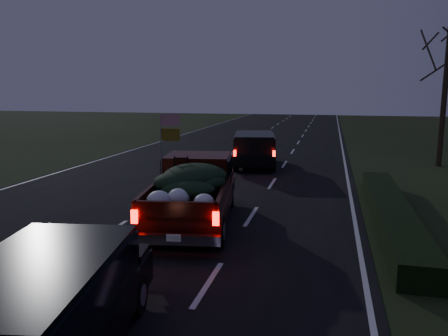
% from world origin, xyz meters
% --- Properties ---
extents(ground, '(120.00, 120.00, 0.00)m').
position_xyz_m(ground, '(0.00, 0.00, 0.00)').
color(ground, black).
rests_on(ground, ground).
extents(road_asphalt, '(14.00, 120.00, 0.02)m').
position_xyz_m(road_asphalt, '(0.00, 0.00, 0.01)').
color(road_asphalt, black).
rests_on(road_asphalt, ground).
extents(hedge_row, '(1.00, 10.00, 0.60)m').
position_xyz_m(hedge_row, '(7.80, 3.00, 0.30)').
color(hedge_row, black).
rests_on(hedge_row, ground).
extents(bare_tree_far, '(3.60, 3.60, 7.00)m').
position_xyz_m(bare_tree_far, '(11.50, 14.00, 5.23)').
color(bare_tree_far, black).
rests_on(bare_tree_far, ground).
extents(pickup_truck, '(2.94, 5.81, 2.91)m').
position_xyz_m(pickup_truck, '(2.03, 1.51, 1.09)').
color(pickup_truck, '#390E07').
rests_on(pickup_truck, ground).
extents(lead_suv, '(2.84, 5.15, 1.40)m').
position_xyz_m(lead_suv, '(2.12, 11.56, 1.06)').
color(lead_suv, black).
rests_on(lead_suv, ground).
extents(rear_suv, '(2.73, 4.96, 1.35)m').
position_xyz_m(rear_suv, '(2.12, -5.72, 1.02)').
color(rear_suv, black).
rests_on(rear_suv, ground).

